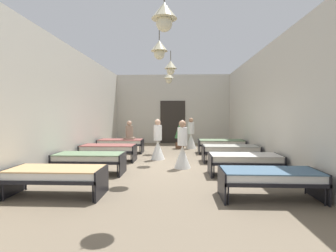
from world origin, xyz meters
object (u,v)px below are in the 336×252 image
(bed_right_row_3, at_px, (221,143))
(nurse_far_aisle, at_px, (191,137))
(bed_left_row_0, at_px, (57,174))
(bed_right_row_0, at_px, (270,177))
(patient_seated_primary, at_px, (129,132))
(nurse_near_aisle, at_px, (158,145))
(nurse_mid_aisle, at_px, (182,151))
(bed_left_row_3, at_px, (121,142))
(bed_left_row_1, at_px, (90,158))
(bed_right_row_1, at_px, (244,159))
(bed_right_row_2, at_px, (230,149))
(potted_plant, at_px, (180,133))
(bed_left_row_2, at_px, (109,149))

(bed_right_row_3, bearing_deg, nurse_far_aisle, 128.10)
(bed_left_row_0, relative_size, bed_right_row_0, 1.00)
(bed_right_row_0, distance_m, patient_seated_primary, 7.00)
(nurse_near_aisle, relative_size, nurse_mid_aisle, 1.00)
(bed_left_row_3, height_order, bed_right_row_3, same)
(bed_right_row_3, xyz_separation_m, nurse_mid_aisle, (-1.67, -2.94, 0.09))
(nurse_mid_aisle, bearing_deg, bed_right_row_0, 4.88)
(bed_left_row_3, distance_m, nurse_mid_aisle, 3.92)
(bed_left_row_1, bearing_deg, nurse_near_aisle, 53.48)
(bed_right_row_0, height_order, nurse_far_aisle, nurse_far_aisle)
(nurse_mid_aisle, bearing_deg, bed_left_row_3, -164.86)
(bed_right_row_1, xyz_separation_m, bed_right_row_3, (0.00, 3.80, 0.00))
(bed_right_row_2, distance_m, potted_plant, 3.76)
(bed_left_row_3, distance_m, patient_seated_primary, 0.56)
(bed_left_row_1, distance_m, bed_left_row_2, 1.90)
(bed_right_row_0, relative_size, bed_right_row_1, 1.00)
(bed_right_row_0, bearing_deg, nurse_mid_aisle, 121.14)
(bed_right_row_3, relative_size, nurse_mid_aisle, 1.28)
(potted_plant, bearing_deg, bed_right_row_1, -71.59)
(patient_seated_primary, xyz_separation_m, potted_plant, (2.17, 1.33, -0.13))
(bed_left_row_1, bearing_deg, nurse_mid_aisle, 18.43)
(patient_seated_primary, height_order, potted_plant, patient_seated_primary)
(bed_left_row_1, bearing_deg, bed_left_row_3, 90.00)
(bed_right_row_1, distance_m, nurse_mid_aisle, 1.88)
(bed_right_row_1, distance_m, bed_left_row_3, 5.71)
(bed_right_row_2, bearing_deg, bed_right_row_1, -90.00)
(bed_right_row_2, xyz_separation_m, patient_seated_primary, (-3.91, 2.00, 0.43))
(bed_left_row_1, height_order, potted_plant, potted_plant)
(bed_right_row_1, height_order, potted_plant, potted_plant)
(bed_right_row_1, bearing_deg, bed_right_row_3, 90.00)
(bed_right_row_1, bearing_deg, nurse_far_aisle, 102.64)
(bed_right_row_0, distance_m, potted_plant, 7.34)
(nurse_far_aisle, relative_size, patient_seated_primary, 1.86)
(bed_left_row_1, height_order, nurse_mid_aisle, nurse_mid_aisle)
(bed_left_row_2, bearing_deg, bed_left_row_0, -90.00)
(bed_right_row_0, bearing_deg, bed_right_row_3, 90.00)
(nurse_near_aisle, xyz_separation_m, patient_seated_primary, (-1.36, 1.59, 0.34))
(bed_right_row_3, height_order, nurse_near_aisle, nurse_near_aisle)
(bed_left_row_3, xyz_separation_m, patient_seated_primary, (0.35, 0.10, 0.43))
(nurse_mid_aisle, distance_m, potted_plant, 4.37)
(bed_right_row_2, bearing_deg, nurse_far_aisle, 109.23)
(bed_left_row_0, xyz_separation_m, nurse_near_aisle, (1.71, 4.21, 0.09))
(nurse_near_aisle, bearing_deg, nurse_mid_aisle, 150.62)
(bed_right_row_2, height_order, nurse_near_aisle, nurse_near_aisle)
(potted_plant, bearing_deg, bed_left_row_1, -115.76)
(bed_right_row_2, height_order, nurse_mid_aisle, nurse_mid_aisle)
(bed_right_row_1, distance_m, bed_right_row_2, 1.90)
(nurse_mid_aisle, relative_size, nurse_far_aisle, 1.00)
(bed_left_row_1, relative_size, potted_plant, 1.49)
(bed_left_row_3, distance_m, potted_plant, 2.91)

